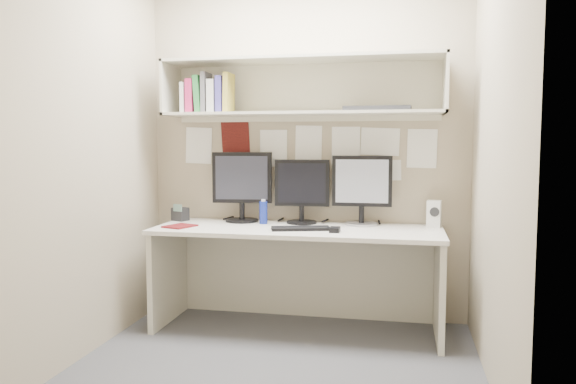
% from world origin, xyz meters
% --- Properties ---
extents(floor, '(2.40, 2.00, 0.01)m').
position_xyz_m(floor, '(0.00, 0.00, 0.00)').
color(floor, '#444449').
rests_on(floor, ground).
extents(wall_back, '(2.40, 0.02, 2.60)m').
position_xyz_m(wall_back, '(0.00, 1.00, 1.30)').
color(wall_back, tan).
rests_on(wall_back, ground).
extents(wall_front, '(2.40, 0.02, 2.60)m').
position_xyz_m(wall_front, '(0.00, -1.00, 1.30)').
color(wall_front, tan).
rests_on(wall_front, ground).
extents(wall_left, '(0.02, 2.00, 2.60)m').
position_xyz_m(wall_left, '(-1.20, 0.00, 1.30)').
color(wall_left, tan).
rests_on(wall_left, ground).
extents(wall_right, '(0.02, 2.00, 2.60)m').
position_xyz_m(wall_right, '(1.20, 0.00, 1.30)').
color(wall_right, tan).
rests_on(wall_right, ground).
extents(desk, '(2.00, 0.70, 0.73)m').
position_xyz_m(desk, '(0.00, 0.65, 0.37)').
color(desk, silver).
rests_on(desk, floor).
extents(overhead_hutch, '(2.00, 0.38, 0.40)m').
position_xyz_m(overhead_hutch, '(0.00, 0.86, 1.72)').
color(overhead_hutch, beige).
rests_on(overhead_hutch, wall_back).
extents(pinned_papers, '(1.92, 0.01, 0.48)m').
position_xyz_m(pinned_papers, '(0.00, 0.99, 1.25)').
color(pinned_papers, white).
rests_on(pinned_papers, wall_back).
extents(monitor_left, '(0.45, 0.25, 0.52)m').
position_xyz_m(monitor_left, '(-0.46, 0.87, 1.01)').
color(monitor_left, black).
rests_on(monitor_left, desk).
extents(monitor_center, '(0.40, 0.22, 0.47)m').
position_xyz_m(monitor_center, '(-0.01, 0.87, 0.99)').
color(monitor_center, black).
rests_on(monitor_center, desk).
extents(monitor_right, '(0.43, 0.24, 0.50)m').
position_xyz_m(monitor_right, '(0.43, 0.87, 1.00)').
color(monitor_right, '#A5A5AA').
rests_on(monitor_right, desk).
extents(keyboard, '(0.42, 0.24, 0.02)m').
position_xyz_m(keyboard, '(0.04, 0.55, 0.74)').
color(keyboard, black).
rests_on(keyboard, desk).
extents(mouse, '(0.07, 0.11, 0.03)m').
position_xyz_m(mouse, '(0.28, 0.50, 0.75)').
color(mouse, black).
rests_on(mouse, desk).
extents(speaker, '(0.11, 0.11, 0.19)m').
position_xyz_m(speaker, '(0.94, 0.86, 0.82)').
color(speaker, silver).
rests_on(speaker, desk).
extents(blue_bottle, '(0.06, 0.06, 0.18)m').
position_xyz_m(blue_bottle, '(-0.28, 0.78, 0.82)').
color(blue_bottle, navy).
rests_on(blue_bottle, desk).
extents(maroon_notebook, '(0.23, 0.25, 0.01)m').
position_xyz_m(maroon_notebook, '(-0.82, 0.51, 0.74)').
color(maroon_notebook, '#590F12').
rests_on(maroon_notebook, desk).
extents(desk_phone, '(0.13, 0.13, 0.13)m').
position_xyz_m(desk_phone, '(-0.94, 0.81, 0.78)').
color(desk_phone, black).
rests_on(desk_phone, desk).
extents(book_stack, '(0.36, 0.18, 0.29)m').
position_xyz_m(book_stack, '(-0.69, 0.77, 1.67)').
color(book_stack, silver).
rests_on(book_stack, overhead_hutch).
extents(hutch_tray, '(0.47, 0.20, 0.03)m').
position_xyz_m(hutch_tray, '(0.54, 0.77, 1.56)').
color(hutch_tray, black).
rests_on(hutch_tray, overhead_hutch).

